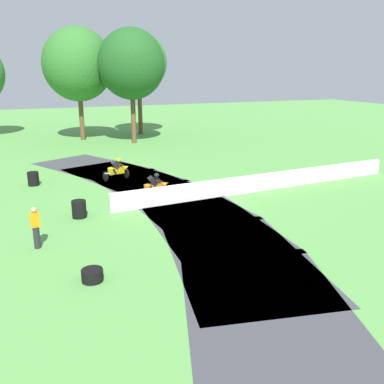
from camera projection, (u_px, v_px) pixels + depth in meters
The scene contains 12 objects.
ground_plane at pixel (182, 202), 21.74m from camera, with size 120.00×120.00×0.00m, color #569947.
track_asphalt at pixel (164, 204), 21.32m from camera, with size 9.35×29.73×0.01m.
safety_barrier at pixel (265, 182), 23.84m from camera, with size 0.30×17.85×0.90m, color white.
motorcycle_lead_orange at pixel (155, 186), 22.13m from camera, with size 1.68×0.88×1.42m.
motorcycle_chase_yellow at pixel (117, 169), 25.92m from camera, with size 1.71×1.01×1.43m.
tire_stack_near at pixel (92, 275), 13.54m from camera, with size 0.69×0.69×0.40m.
tire_stack_mid_a at pixel (79, 209), 19.33m from camera, with size 0.65×0.65×0.80m.
tire_stack_mid_b at pixel (33, 179), 24.72m from camera, with size 0.64×0.64×0.80m.
track_marshal at pixel (36, 228), 15.88m from camera, with size 0.34×0.24×1.63m.
tree_far_left at pixel (131, 64), 37.34m from camera, with size 5.88×5.88×10.07m.
tree_far_right at pixel (78, 64), 39.04m from camera, with size 6.39×6.39×10.34m.
tree_behind_barrier at pixel (138, 62), 42.68m from camera, with size 5.69×5.69×10.22m.
Camera 1 is at (-7.39, -19.40, 6.51)m, focal length 39.74 mm.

